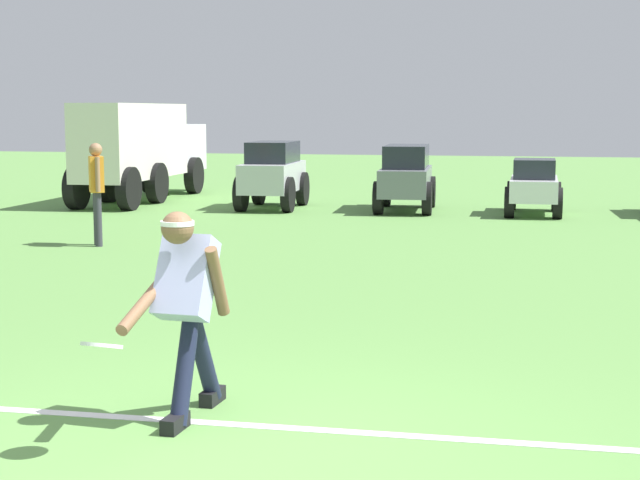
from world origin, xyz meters
TOP-DOWN VIEW (x-y plane):
  - ground_plane at (0.00, 0.00)m, footprint 80.00×80.00m
  - field_line_paint at (0.00, 0.72)m, footprint 22.74×0.50m
  - frisbee_thrower at (-0.49, 0.74)m, footprint 0.51×1.10m
  - frisbee_in_flight at (-0.74, -0.02)m, footprint 0.27×0.27m
  - teammate_near_sideline at (-4.78, 8.50)m, footprint 0.34×0.46m
  - parked_car_slot_a at (-3.70, 14.68)m, footprint 1.26×2.39m
  - parked_car_slot_b at (-0.90, 14.81)m, footprint 1.28×2.45m
  - parked_car_slot_c at (1.68, 14.60)m, footprint 1.08×2.20m
  - box_truck at (-7.10, 15.78)m, footprint 1.52×5.93m

SIDE VIEW (x-z plane):
  - ground_plane at x=0.00m, z-range 0.00..0.00m
  - field_line_paint at x=0.00m, z-range 0.00..0.01m
  - parked_car_slot_c at x=1.68m, z-range 0.01..1.11m
  - frisbee_in_flight at x=-0.74m, z-range 0.63..0.72m
  - parked_car_slot_b at x=-0.90m, z-range 0.05..1.39m
  - parked_car_slot_a at x=-3.70m, z-range 0.04..1.44m
  - frisbee_thrower at x=-0.49m, z-range 0.09..1.50m
  - teammate_near_sideline at x=-4.78m, z-range 0.16..1.72m
  - box_truck at x=-7.10m, z-range 0.13..2.33m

